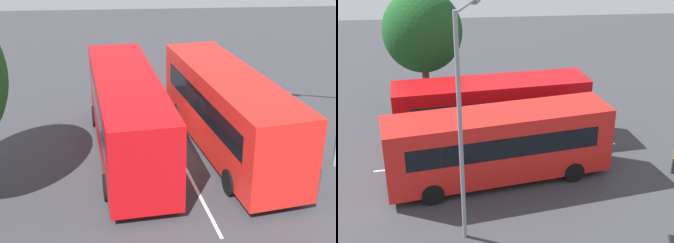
# 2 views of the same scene
# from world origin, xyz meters

# --- Properties ---
(ground_plane) EXTENTS (64.49, 64.49, 0.00)m
(ground_plane) POSITION_xyz_m (0.00, 0.00, 0.00)
(ground_plane) COLOR #38383D
(bus_far_left) EXTENTS (10.53, 4.29, 3.38)m
(bus_far_left) POSITION_xyz_m (-0.23, -2.09, 1.85)
(bus_far_left) COLOR red
(bus_far_left) RESTS_ON ground
(bus_center_left) EXTENTS (10.47, 3.61, 3.38)m
(bus_center_left) POSITION_xyz_m (-0.27, 1.99, 1.85)
(bus_center_left) COLOR #B70C11
(bus_center_left) RESTS_ON ground
(street_lamp) EXTENTS (1.00, 2.72, 8.78)m
(street_lamp) POSITION_xyz_m (-1.88, -5.93, 5.04)
(street_lamp) COLOR gray
(street_lamp) RESTS_ON ground
(depot_tree) EXTENTS (4.87, 4.38, 7.22)m
(depot_tree) POSITION_xyz_m (-4.10, 7.77, 4.65)
(depot_tree) COLOR #4C3823
(depot_tree) RESTS_ON ground
(lane_stripe_outer_left) EXTENTS (12.55, 1.82, 0.01)m
(lane_stripe_outer_left) POSITION_xyz_m (0.00, 0.00, 0.00)
(lane_stripe_outer_left) COLOR silver
(lane_stripe_outer_left) RESTS_ON ground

